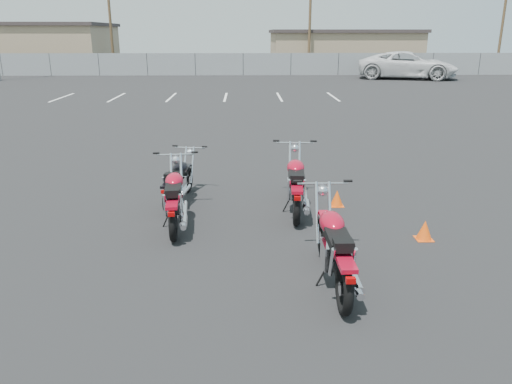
{
  "coord_description": "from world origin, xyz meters",
  "views": [
    {
      "loc": [
        -0.02,
        -7.97,
        3.39
      ],
      "look_at": [
        0.2,
        0.6,
        0.65
      ],
      "focal_mm": 35.0,
      "sensor_mm": 36.0,
      "label": 1
    }
  ],
  "objects_px": {
    "white_van": "(408,57)",
    "motorcycle_second_black": "(179,181)",
    "motorcycle_third_red": "(296,184)",
    "motorcycle_rear_red": "(334,247)",
    "motorcycle_front_red": "(175,198)"
  },
  "relations": [
    {
      "from": "motorcycle_front_red",
      "to": "motorcycle_third_red",
      "type": "distance_m",
      "value": 2.4
    },
    {
      "from": "motorcycle_front_red",
      "to": "motorcycle_second_black",
      "type": "relative_size",
      "value": 1.13
    },
    {
      "from": "motorcycle_second_black",
      "to": "motorcycle_third_red",
      "type": "height_order",
      "value": "motorcycle_third_red"
    },
    {
      "from": "white_van",
      "to": "motorcycle_second_black",
      "type": "bearing_deg",
      "value": 170.42
    },
    {
      "from": "motorcycle_front_red",
      "to": "motorcycle_rear_red",
      "type": "xyz_separation_m",
      "value": [
        2.51,
        -2.32,
        0.03
      ]
    },
    {
      "from": "motorcycle_front_red",
      "to": "motorcycle_rear_red",
      "type": "distance_m",
      "value": 3.42
    },
    {
      "from": "motorcycle_second_black",
      "to": "motorcycle_rear_red",
      "type": "height_order",
      "value": "motorcycle_rear_red"
    },
    {
      "from": "motorcycle_third_red",
      "to": "motorcycle_rear_red",
      "type": "height_order",
      "value": "motorcycle_third_red"
    },
    {
      "from": "motorcycle_rear_red",
      "to": "motorcycle_front_red",
      "type": "bearing_deg",
      "value": 137.31
    },
    {
      "from": "motorcycle_second_black",
      "to": "motorcycle_rear_red",
      "type": "bearing_deg",
      "value": -54.07
    },
    {
      "from": "motorcycle_rear_red",
      "to": "white_van",
      "type": "bearing_deg",
      "value": 70.83
    },
    {
      "from": "motorcycle_front_red",
      "to": "motorcycle_third_red",
      "type": "height_order",
      "value": "motorcycle_third_red"
    },
    {
      "from": "motorcycle_third_red",
      "to": "white_van",
      "type": "bearing_deg",
      "value": 68.66
    },
    {
      "from": "motorcycle_rear_red",
      "to": "white_van",
      "type": "xyz_separation_m",
      "value": [
        11.41,
        32.82,
        1.09
      ]
    },
    {
      "from": "motorcycle_second_black",
      "to": "white_van",
      "type": "xyz_separation_m",
      "value": [
        14.02,
        29.23,
        1.17
      ]
    }
  ]
}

